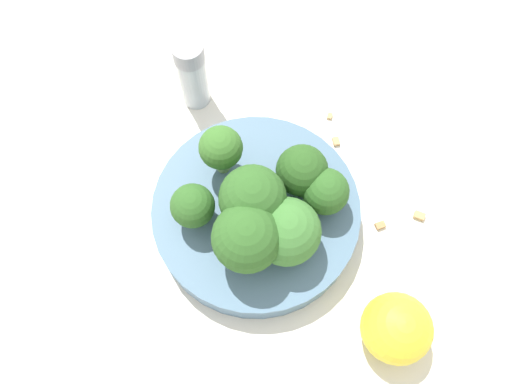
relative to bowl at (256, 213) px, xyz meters
name	(u,v)px	position (x,y,z in m)	size (l,w,h in m)	color
ground_plane	(256,219)	(0.00, 0.00, -0.02)	(3.00, 3.00, 0.00)	silver
bowl	(256,213)	(0.00, 0.00, 0.00)	(0.19, 0.19, 0.03)	slate
broccoli_floret_0	(247,238)	(0.01, -0.04, 0.05)	(0.06, 0.06, 0.07)	#7A9E5B
broccoli_floret_1	(221,149)	(-0.04, 0.03, 0.05)	(0.04, 0.04, 0.06)	#7A9E5B
broccoli_floret_2	(325,192)	(0.05, 0.02, 0.04)	(0.04, 0.04, 0.05)	#7A9E5B
broccoli_floret_3	(254,199)	(0.00, -0.01, 0.05)	(0.06, 0.06, 0.07)	#84AD66
broccoli_floret_4	(287,232)	(0.03, -0.02, 0.04)	(0.06, 0.06, 0.06)	#7A9E5B
broccoli_floret_5	(193,206)	(-0.05, -0.03, 0.04)	(0.04, 0.04, 0.05)	#7A9E5B
broccoli_floret_6	(302,171)	(0.03, 0.03, 0.04)	(0.04, 0.04, 0.05)	#84AD66
pepper_shaker	(192,74)	(-0.10, 0.11, 0.03)	(0.03, 0.03, 0.08)	#B2B7BC
lemon_wedge	(396,328)	(0.14, -0.06, 0.01)	(0.06, 0.06, 0.06)	yellow
almond_crumb_0	(330,115)	(0.04, 0.13, -0.01)	(0.01, 0.00, 0.01)	tan
almond_crumb_1	(336,141)	(0.05, 0.10, -0.01)	(0.01, 0.01, 0.01)	tan
almond_crumb_3	(420,215)	(0.14, 0.05, -0.01)	(0.01, 0.01, 0.01)	tan
almond_crumb_4	(381,225)	(0.11, 0.03, -0.01)	(0.01, 0.01, 0.01)	#AD7F4C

